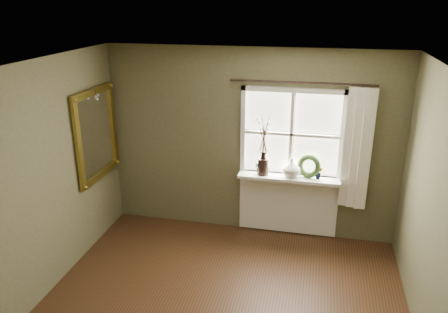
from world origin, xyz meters
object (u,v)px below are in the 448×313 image
dark_jug (263,166)px  cream_vase (291,168)px  wreath (309,168)px  gilt_mirror (97,134)px

dark_jug → cream_vase: bearing=0.0°
dark_jug → wreath: (0.61, 0.04, 0.01)m
cream_vase → wreath: size_ratio=0.79×
cream_vase → gilt_mirror: gilt_mirror is taller
dark_jug → gilt_mirror: bearing=-167.9°
cream_vase → wreath: 0.23m
gilt_mirror → wreath: bearing=10.3°
cream_vase → wreath: bearing=9.9°
cream_vase → gilt_mirror: bearing=-169.7°
dark_jug → cream_vase: 0.38m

